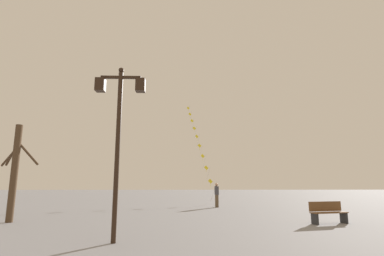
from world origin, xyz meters
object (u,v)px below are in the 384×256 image
Objects in this scene: twin_lantern_lamp_post at (119,118)px; bare_tree at (15,171)px; kite_flyer at (217,194)px; kite_train at (198,141)px; park_bench at (328,212)px.

twin_lantern_lamp_post is 7.45m from bare_tree.
twin_lantern_lamp_post is 2.99× the size of kite_flyer.
twin_lantern_lamp_post is 14.24m from kite_flyer.
twin_lantern_lamp_post reaches higher than kite_flyer.
kite_train is at bearing -0.17° from kite_flyer.
park_bench is (3.60, -9.31, -0.45)m from kite_flyer.
kite_flyer is 9.99m from park_bench.
kite_train is at bearing 88.75° from park_bench.
kite_train is 10.97m from kite_flyer.
kite_train is at bearing 63.35° from bare_tree.
bare_tree is (-9.06, -18.04, -3.99)m from kite_train.
kite_train is at bearing 81.19° from twin_lantern_lamp_post.
park_bench is at bearing -163.98° from kite_flyer.
twin_lantern_lamp_post is 3.08× the size of park_bench.
twin_lantern_lamp_post is 1.20× the size of bare_tree.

